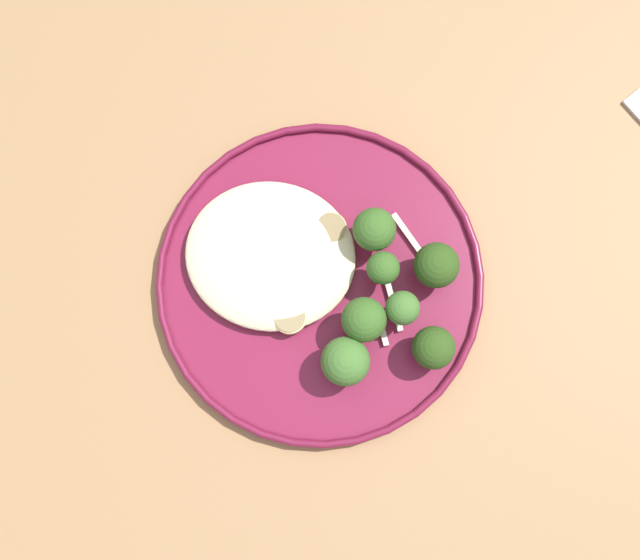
# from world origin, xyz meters

# --- Properties ---
(ground) EXTENTS (6.00, 6.00, 0.00)m
(ground) POSITION_xyz_m (0.00, 0.00, 0.00)
(ground) COLOR #47423D
(wooden_dining_table) EXTENTS (1.40, 1.00, 0.74)m
(wooden_dining_table) POSITION_xyz_m (0.00, 0.00, 0.66)
(wooden_dining_table) COLOR #9E754C
(wooden_dining_table) RESTS_ON ground
(dinner_plate) EXTENTS (0.29, 0.29, 0.02)m
(dinner_plate) POSITION_xyz_m (-0.03, -0.02, 0.75)
(dinner_plate) COLOR maroon
(dinner_plate) RESTS_ON wooden_dining_table
(noodle_bed) EXTENTS (0.15, 0.13, 0.02)m
(noodle_bed) POSITION_xyz_m (0.02, -0.03, 0.76)
(noodle_bed) COLOR beige
(noodle_bed) RESTS_ON dinner_plate
(seared_scallop_half_hidden) EXTENTS (0.02, 0.02, 0.02)m
(seared_scallop_half_hidden) POSITION_xyz_m (0.02, -0.06, 0.76)
(seared_scallop_half_hidden) COLOR #E5C689
(seared_scallop_half_hidden) RESTS_ON dinner_plate
(seared_scallop_tiny_bay) EXTENTS (0.02, 0.02, 0.01)m
(seared_scallop_tiny_bay) POSITION_xyz_m (0.03, -0.03, 0.76)
(seared_scallop_tiny_bay) COLOR #E5C689
(seared_scallop_tiny_bay) RESTS_ON dinner_plate
(seared_scallop_large_seared) EXTENTS (0.03, 0.03, 0.01)m
(seared_scallop_large_seared) POSITION_xyz_m (-0.01, 0.02, 0.76)
(seared_scallop_large_seared) COLOR #E5C689
(seared_scallop_large_seared) RESTS_ON dinner_plate
(seared_scallop_right_edge) EXTENTS (0.03, 0.03, 0.02)m
(seared_scallop_right_edge) POSITION_xyz_m (-0.03, -0.06, 0.76)
(seared_scallop_right_edge) COLOR #DBB77A
(seared_scallop_right_edge) RESTS_ON dinner_plate
(broccoli_floret_split_head) EXTENTS (0.03, 0.03, 0.05)m
(broccoli_floret_split_head) POSITION_xyz_m (-0.10, -0.00, 0.78)
(broccoli_floret_split_head) COLOR #7A994C
(broccoli_floret_split_head) RESTS_ON dinner_plate
(broccoli_floret_left_leaning) EXTENTS (0.04, 0.04, 0.05)m
(broccoli_floret_left_leaning) POSITION_xyz_m (-0.14, 0.03, 0.78)
(broccoli_floret_left_leaning) COLOR #7A994C
(broccoli_floret_left_leaning) RESTS_ON dinner_plate
(broccoli_floret_near_rim) EXTENTS (0.04, 0.04, 0.06)m
(broccoli_floret_near_rim) POSITION_xyz_m (-0.07, -0.06, 0.79)
(broccoli_floret_near_rim) COLOR #89A356
(broccoli_floret_near_rim) RESTS_ON dinner_plate
(broccoli_floret_beside_noodles) EXTENTS (0.03, 0.03, 0.05)m
(broccoli_floret_beside_noodles) POSITION_xyz_m (-0.08, -0.03, 0.78)
(broccoli_floret_beside_noodles) COLOR #7A994C
(broccoli_floret_beside_noodles) RESTS_ON dinner_plate
(broccoli_floret_small_sprig) EXTENTS (0.04, 0.04, 0.05)m
(broccoli_floret_small_sprig) POSITION_xyz_m (-0.13, -0.04, 0.78)
(broccoli_floret_small_sprig) COLOR #89A356
(broccoli_floret_small_sprig) RESTS_ON dinner_plate
(broccoli_floret_rear_charred) EXTENTS (0.04, 0.04, 0.06)m
(broccoli_floret_rear_charred) POSITION_xyz_m (-0.07, 0.02, 0.79)
(broccoli_floret_rear_charred) COLOR #89A356
(broccoli_floret_rear_charred) RESTS_ON dinner_plate
(broccoli_floret_tall_stalk) EXTENTS (0.04, 0.04, 0.05)m
(broccoli_floret_tall_stalk) POSITION_xyz_m (-0.06, 0.05, 0.78)
(broccoli_floret_tall_stalk) COLOR #89A356
(broccoli_floret_tall_stalk) RESTS_ON dinner_plate
(onion_sliver_long_sliver) EXTENTS (0.03, 0.05, 0.00)m
(onion_sliver_long_sliver) POSITION_xyz_m (-0.10, -0.01, 0.75)
(onion_sliver_long_sliver) COLOR silver
(onion_sliver_long_sliver) RESTS_ON dinner_plate
(onion_sliver_curled_piece) EXTENTS (0.03, 0.03, 0.00)m
(onion_sliver_curled_piece) POSITION_xyz_m (-0.10, -0.07, 0.75)
(onion_sliver_curled_piece) COLOR silver
(onion_sliver_curled_piece) RESTS_ON dinner_plate
(onion_sliver_pale_crescent) EXTENTS (0.02, 0.04, 0.00)m
(onion_sliver_pale_crescent) POSITION_xyz_m (-0.09, 0.01, 0.75)
(onion_sliver_pale_crescent) COLOR silver
(onion_sliver_pale_crescent) RESTS_ON dinner_plate
(onion_sliver_short_strip) EXTENTS (0.02, 0.06, 0.00)m
(onion_sliver_short_strip) POSITION_xyz_m (-0.07, 0.04, 0.75)
(onion_sliver_short_strip) COLOR silver
(onion_sliver_short_strip) RESTS_ON dinner_plate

